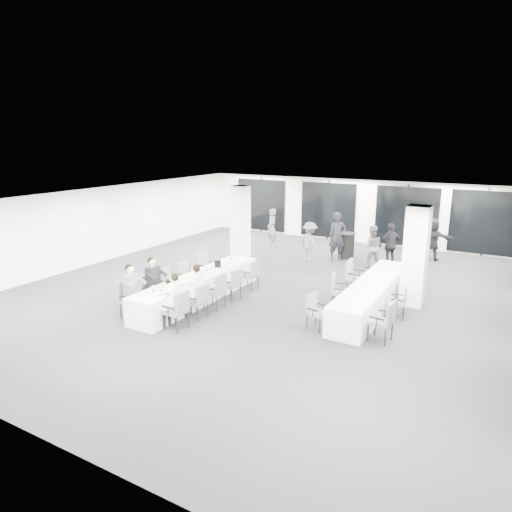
# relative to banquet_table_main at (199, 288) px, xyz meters

# --- Properties ---
(room) EXTENTS (14.04, 16.04, 2.84)m
(room) POSITION_rel_banquet_table_main_xyz_m (2.09, 2.80, 1.01)
(room) COLOR black
(room) RESTS_ON ground
(column_left) EXTENTS (0.60, 0.60, 2.80)m
(column_left) POSITION_rel_banquet_table_main_xyz_m (-1.59, 4.89, 1.02)
(column_left) COLOR white
(column_left) RESTS_ON floor
(column_right) EXTENTS (0.60, 0.60, 2.80)m
(column_right) POSITION_rel_banquet_table_main_xyz_m (5.41, 2.69, 1.02)
(column_right) COLOR white
(column_right) RESTS_ON floor
(banquet_table_main) EXTENTS (0.90, 5.00, 0.75)m
(banquet_table_main) POSITION_rel_banquet_table_main_xyz_m (0.00, 0.00, 0.00)
(banquet_table_main) COLOR white
(banquet_table_main) RESTS_ON floor
(banquet_table_side) EXTENTS (0.90, 5.00, 0.75)m
(banquet_table_side) POSITION_rel_banquet_table_main_xyz_m (4.51, 1.81, 0.00)
(banquet_table_side) COLOR white
(banquet_table_side) RESTS_ON floor
(cocktail_table) EXTENTS (0.71, 0.71, 0.99)m
(cocktail_table) POSITION_rel_banquet_table_main_xyz_m (2.10, 6.74, 0.13)
(cocktail_table) COLOR black
(cocktail_table) RESTS_ON floor
(chair_main_left_near) EXTENTS (0.53, 0.58, 0.97)m
(chair_main_left_near) POSITION_rel_banquet_table_main_xyz_m (-0.84, -1.92, 0.18)
(chair_main_left_near) COLOR #55585E
(chair_main_left_near) RESTS_ON floor
(chair_main_left_second) EXTENTS (0.50, 0.55, 0.92)m
(chair_main_left_second) POSITION_rel_banquet_table_main_xyz_m (-0.83, -1.09, 0.15)
(chair_main_left_second) COLOR #55585E
(chair_main_left_second) RESTS_ON floor
(chair_main_left_mid) EXTENTS (0.50, 0.54, 0.91)m
(chair_main_left_mid) POSITION_rel_banquet_table_main_xyz_m (-0.83, -0.32, 0.14)
(chair_main_left_mid) COLOR #55585E
(chair_main_left_mid) RESTS_ON floor
(chair_main_left_fourth) EXTENTS (0.48, 0.53, 0.90)m
(chair_main_left_fourth) POSITION_rel_banquet_table_main_xyz_m (-0.83, 0.50, 0.14)
(chair_main_left_fourth) COLOR #55585E
(chair_main_left_fourth) RESTS_ON floor
(chair_main_left_far) EXTENTS (0.57, 0.60, 0.96)m
(chair_main_left_far) POSITION_rel_banquet_table_main_xyz_m (-0.83, 1.49, 0.17)
(chair_main_left_far) COLOR #55585E
(chair_main_left_far) RESTS_ON floor
(chair_main_right_near) EXTENTS (0.52, 0.58, 1.01)m
(chair_main_right_near) POSITION_rel_banquet_table_main_xyz_m (0.84, -1.96, 0.20)
(chair_main_right_near) COLOR #55585E
(chair_main_right_near) RESTS_ON floor
(chair_main_right_second) EXTENTS (0.50, 0.55, 0.92)m
(chair_main_right_second) POSITION_rel_banquet_table_main_xyz_m (0.83, -1.12, 0.15)
(chair_main_right_second) COLOR #55585E
(chair_main_right_second) RESTS_ON floor
(chair_main_right_mid) EXTENTS (0.50, 0.56, 0.99)m
(chair_main_right_mid) POSITION_rel_banquet_table_main_xyz_m (0.84, -0.31, 0.19)
(chair_main_right_mid) COLOR #55585E
(chair_main_right_mid) RESTS_ON floor
(chair_main_right_fourth) EXTENTS (0.52, 0.56, 0.90)m
(chair_main_right_fourth) POSITION_rel_banquet_table_main_xyz_m (0.83, 0.53, 0.14)
(chair_main_right_fourth) COLOR #55585E
(chair_main_right_fourth) RESTS_ON floor
(chair_main_right_far) EXTENTS (0.49, 0.54, 0.92)m
(chair_main_right_far) POSITION_rel_banquet_table_main_xyz_m (0.83, 1.59, 0.15)
(chair_main_right_far) COLOR #55585E
(chair_main_right_far) RESTS_ON floor
(chair_side_left_near) EXTENTS (0.53, 0.56, 0.88)m
(chair_side_left_near) POSITION_rel_banquet_table_main_xyz_m (3.69, -0.23, 0.13)
(chair_side_left_near) COLOR #55585E
(chair_side_left_near) RESTS_ON floor
(chair_side_left_mid) EXTENTS (0.59, 0.62, 0.97)m
(chair_side_left_mid) POSITION_rel_banquet_table_main_xyz_m (3.68, 1.39, 0.18)
(chair_side_left_mid) COLOR #55585E
(chair_side_left_mid) RESTS_ON floor
(chair_side_left_far) EXTENTS (0.52, 0.59, 1.03)m
(chair_side_left_far) POSITION_rel_banquet_table_main_xyz_m (3.67, 2.81, 0.21)
(chair_side_left_far) COLOR #55585E
(chair_side_left_far) RESTS_ON floor
(chair_side_right_near) EXTENTS (0.55, 0.59, 0.97)m
(chair_side_right_near) POSITION_rel_banquet_table_main_xyz_m (5.35, -0.16, 0.18)
(chair_side_right_near) COLOR #55585E
(chair_side_right_near) RESTS_ON floor
(chair_side_right_mid) EXTENTS (0.52, 0.55, 0.86)m
(chair_side_right_mid) POSITION_rel_banquet_table_main_xyz_m (5.33, 1.47, 0.12)
(chair_side_right_mid) COLOR #55585E
(chair_side_right_mid) RESTS_ON floor
(chair_side_right_far) EXTENTS (0.55, 0.58, 0.92)m
(chair_side_right_far) POSITION_rel_banquet_table_main_xyz_m (5.34, 2.86, 0.15)
(chair_side_right_far) COLOR #55585E
(chair_side_right_far) RESTS_ON floor
(seated_guest_a) EXTENTS (0.50, 0.38, 1.44)m
(seated_guest_a) POSITION_rel_banquet_table_main_xyz_m (-0.67, -1.91, 0.44)
(seated_guest_a) COLOR #54565B
(seated_guest_a) RESTS_ON floor
(seated_guest_b) EXTENTS (0.50, 0.38, 1.44)m
(seated_guest_b) POSITION_rel_banquet_table_main_xyz_m (-0.67, -1.08, 0.44)
(seated_guest_b) COLOR black
(seated_guest_b) RESTS_ON floor
(seated_guest_c) EXTENTS (0.50, 0.38, 1.44)m
(seated_guest_c) POSITION_rel_banquet_table_main_xyz_m (0.67, -1.96, 0.44)
(seated_guest_c) COLOR white
(seated_guest_c) RESTS_ON floor
(seated_guest_d) EXTENTS (0.50, 0.38, 1.44)m
(seated_guest_d) POSITION_rel_banquet_table_main_xyz_m (0.67, -1.11, 0.44)
(seated_guest_d) COLOR white
(seated_guest_d) RESTS_ON floor
(standing_guest_a) EXTENTS (0.98, 0.95, 2.09)m
(standing_guest_a) POSITION_rel_banquet_table_main_xyz_m (1.90, 6.24, 0.67)
(standing_guest_a) COLOR black
(standing_guest_a) RESTS_ON floor
(standing_guest_b) EXTENTS (0.99, 0.82, 1.76)m
(standing_guest_b) POSITION_rel_banquet_table_main_xyz_m (3.32, 5.85, 0.50)
(standing_guest_b) COLOR #54565B
(standing_guest_b) RESTS_ON floor
(standing_guest_c) EXTENTS (1.24, 1.05, 1.72)m
(standing_guest_c) POSITION_rel_banquet_table_main_xyz_m (1.07, 5.55, 0.48)
(standing_guest_c) COLOR #54565B
(standing_guest_c) RESTS_ON floor
(standing_guest_d) EXTENTS (1.15, 1.22, 1.83)m
(standing_guest_d) POSITION_rel_banquet_table_main_xyz_m (3.89, 6.33, 0.54)
(standing_guest_d) COLOR black
(standing_guest_d) RESTS_ON floor
(standing_guest_f) EXTENTS (1.78, 0.85, 1.87)m
(standing_guest_f) POSITION_rel_banquet_table_main_xyz_m (5.05, 8.02, 0.56)
(standing_guest_f) COLOR black
(standing_guest_f) RESTS_ON floor
(standing_guest_g) EXTENTS (0.88, 0.88, 1.89)m
(standing_guest_g) POSITION_rel_banquet_table_main_xyz_m (-1.25, 6.90, 0.57)
(standing_guest_g) COLOR #54565B
(standing_guest_g) RESTS_ON floor
(standing_guest_h) EXTENTS (0.64, 0.89, 1.69)m
(standing_guest_h) POSITION_rel_banquet_table_main_xyz_m (5.06, 5.69, 0.47)
(standing_guest_h) COLOR #54565B
(standing_guest_h) RESTS_ON floor
(ice_bucket_near) EXTENTS (0.21, 0.21, 0.23)m
(ice_bucket_near) POSITION_rel_banquet_table_main_xyz_m (-0.02, -1.24, 0.49)
(ice_bucket_near) COLOR black
(ice_bucket_near) RESTS_ON banquet_table_main
(ice_bucket_far) EXTENTS (0.21, 0.21, 0.24)m
(ice_bucket_far) POSITION_rel_banquet_table_main_xyz_m (-0.03, 1.01, 0.49)
(ice_bucket_far) COLOR black
(ice_bucket_far) RESTS_ON banquet_table_main
(water_bottle_a) EXTENTS (0.06, 0.06, 0.20)m
(water_bottle_a) POSITION_rel_banquet_table_main_xyz_m (-0.05, -1.84, 0.48)
(water_bottle_a) COLOR silver
(water_bottle_a) RESTS_ON banquet_table_main
(water_bottle_b) EXTENTS (0.07, 0.07, 0.21)m
(water_bottle_b) POSITION_rel_banquet_table_main_xyz_m (0.06, 0.35, 0.48)
(water_bottle_b) COLOR silver
(water_bottle_b) RESTS_ON banquet_table_main
(water_bottle_c) EXTENTS (0.07, 0.07, 0.21)m
(water_bottle_c) POSITION_rel_banquet_table_main_xyz_m (-0.00, 1.75, 0.48)
(water_bottle_c) COLOR silver
(water_bottle_c) RESTS_ON banquet_table_main
(plate_a) EXTENTS (0.21, 0.21, 0.03)m
(plate_a) POSITION_rel_banquet_table_main_xyz_m (-0.08, -1.64, 0.39)
(plate_a) COLOR white
(plate_a) RESTS_ON banquet_table_main
(plate_b) EXTENTS (0.19, 0.19, 0.03)m
(plate_b) POSITION_rel_banquet_table_main_xyz_m (0.06, -1.57, 0.39)
(plate_b) COLOR white
(plate_b) RESTS_ON banquet_table_main
(plate_c) EXTENTS (0.18, 0.18, 0.03)m
(plate_c) POSITION_rel_banquet_table_main_xyz_m (0.04, -0.43, 0.39)
(plate_c) COLOR white
(plate_c) RESTS_ON banquet_table_main
(wine_glass) EXTENTS (0.08, 0.08, 0.20)m
(wine_glass) POSITION_rel_banquet_table_main_xyz_m (0.20, -1.95, 0.52)
(wine_glass) COLOR silver
(wine_glass) RESTS_ON banquet_table_main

